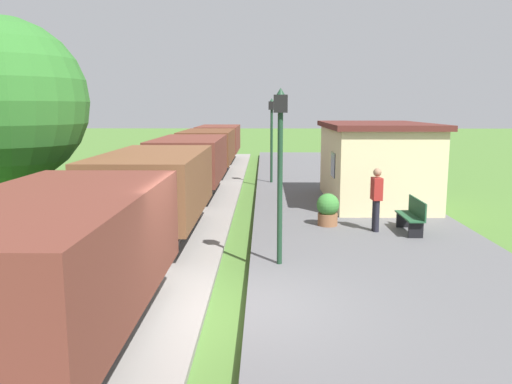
# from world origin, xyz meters

# --- Properties ---
(ground_plane) EXTENTS (160.00, 160.00, 0.00)m
(ground_plane) POSITION_xyz_m (0.00, 0.00, 0.00)
(ground_plane) COLOR #47702D
(platform_slab) EXTENTS (6.00, 60.00, 0.25)m
(platform_slab) POSITION_xyz_m (3.20, 0.00, 0.12)
(platform_slab) COLOR #565659
(platform_slab) RESTS_ON ground
(track_ballast) EXTENTS (3.80, 60.00, 0.12)m
(track_ballast) POSITION_xyz_m (-2.40, 0.00, 0.06)
(track_ballast) COLOR gray
(track_ballast) RESTS_ON ground
(rail_near) EXTENTS (0.07, 60.00, 0.14)m
(rail_near) POSITION_xyz_m (-1.68, 0.00, 0.19)
(rail_near) COLOR slate
(rail_near) RESTS_ON track_ballast
(rail_far) EXTENTS (0.07, 60.00, 0.14)m
(rail_far) POSITION_xyz_m (-3.12, 0.00, 0.19)
(rail_far) COLOR slate
(rail_far) RESTS_ON track_ballast
(freight_train) EXTENTS (2.50, 32.60, 2.12)m
(freight_train) POSITION_xyz_m (-2.40, 11.76, 1.40)
(freight_train) COLOR brown
(freight_train) RESTS_ON rail_near
(station_hut) EXTENTS (3.50, 5.80, 2.78)m
(station_hut) POSITION_xyz_m (4.40, 9.81, 1.65)
(station_hut) COLOR beige
(station_hut) RESTS_ON platform_slab
(bench_near_hut) EXTENTS (0.42, 1.50, 0.91)m
(bench_near_hut) POSITION_xyz_m (4.46, 5.21, 0.72)
(bench_near_hut) COLOR #1E4C2D
(bench_near_hut) RESTS_ON platform_slab
(person_waiting) EXTENTS (0.27, 0.40, 1.71)m
(person_waiting) POSITION_xyz_m (3.52, 5.36, 1.18)
(person_waiting) COLOR black
(person_waiting) RESTS_ON platform_slab
(potted_planter) EXTENTS (0.64, 0.64, 0.92)m
(potted_planter) POSITION_xyz_m (2.31, 6.02, 0.72)
(potted_planter) COLOR brown
(potted_planter) RESTS_ON platform_slab
(lamp_post_near) EXTENTS (0.28, 0.28, 3.70)m
(lamp_post_near) POSITION_xyz_m (0.84, 2.37, 2.80)
(lamp_post_near) COLOR #193823
(lamp_post_near) RESTS_ON platform_slab
(lamp_post_far) EXTENTS (0.28, 0.28, 3.70)m
(lamp_post_far) POSITION_xyz_m (0.84, 14.51, 2.80)
(lamp_post_far) COLOR #193823
(lamp_post_far) RESTS_ON platform_slab
(tree_trackside_mid) EXTENTS (4.14, 4.14, 5.77)m
(tree_trackside_mid) POSITION_xyz_m (-5.97, 4.56, 3.69)
(tree_trackside_mid) COLOR #4C3823
(tree_trackside_mid) RESTS_ON ground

